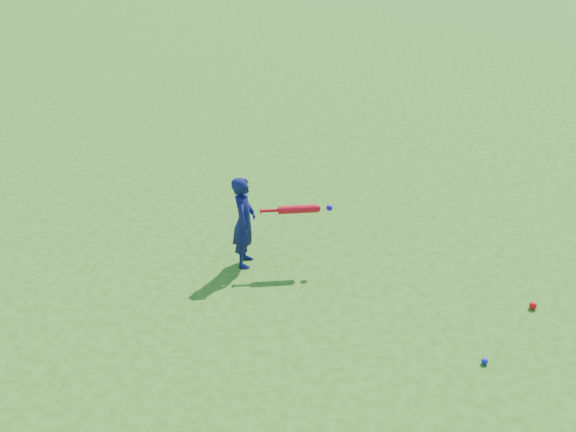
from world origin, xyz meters
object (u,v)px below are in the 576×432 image
object	(u,v)px
child	(244,222)
ground_ball_red	(533,306)
ground_ball_blue	(485,361)
bat_swing	(301,209)

from	to	relation	value
child	ground_ball_red	bearing A→B (deg)	-101.85
child	ground_ball_blue	bearing A→B (deg)	-123.02
ground_ball_red	bat_swing	distance (m)	2.66
child	ground_ball_blue	size ratio (longest dim) A/B	17.54
child	bat_swing	world-z (taller)	child
child	ground_ball_blue	world-z (taller)	child
ground_ball_red	bat_swing	bearing A→B (deg)	178.77
child	ground_ball_blue	xyz separation A→B (m)	(2.78, -0.90, -0.51)
child	ground_ball_red	size ratio (longest dim) A/B	13.66
ground_ball_red	ground_ball_blue	size ratio (longest dim) A/B	1.28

